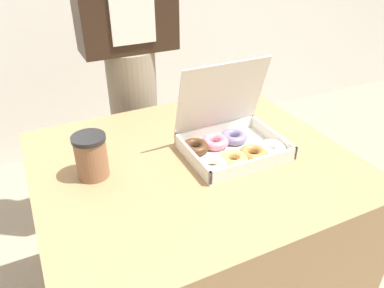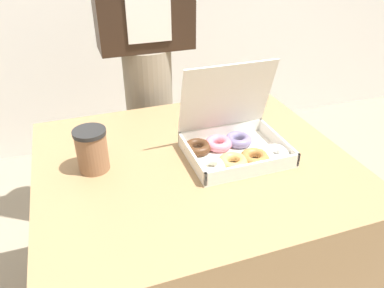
% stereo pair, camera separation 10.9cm
% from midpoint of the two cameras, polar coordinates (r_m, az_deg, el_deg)
% --- Properties ---
extents(table, '(0.94, 0.81, 0.75)m').
position_cam_midpoint_polar(table, '(1.38, -2.21, -15.51)').
color(table, '#99754C').
rests_on(table, ground_plane).
extents(donut_box, '(0.33, 0.24, 0.28)m').
position_cam_midpoint_polar(donut_box, '(1.15, 3.17, 0.35)').
color(donut_box, white).
rests_on(donut_box, table).
extents(coffee_cup, '(0.09, 0.09, 0.13)m').
position_cam_midpoint_polar(coffee_cup, '(1.09, -17.91, -1.86)').
color(coffee_cup, '#8C6042').
rests_on(coffee_cup, table).
extents(person_customer, '(0.37, 0.21, 1.73)m').
position_cam_midpoint_polar(person_customer, '(1.58, -11.82, 14.61)').
color(person_customer, gray).
rests_on(person_customer, ground_plane).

